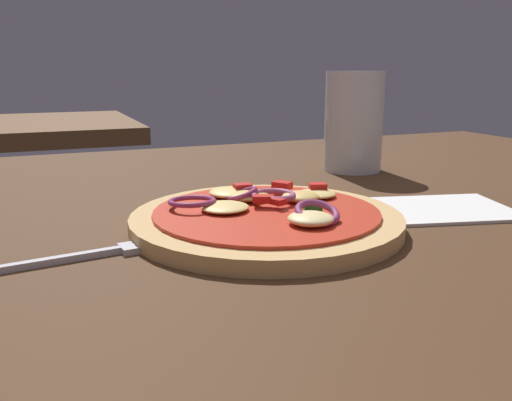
{
  "coord_description": "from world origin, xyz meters",
  "views": [
    {
      "loc": [
        -0.18,
        -0.39,
        0.18
      ],
      "look_at": [
        -0.0,
        0.04,
        0.06
      ],
      "focal_mm": 38.13,
      "sensor_mm": 36.0,
      "label": 1
    }
  ],
  "objects_px": {
    "pizza": "(265,217)",
    "beer_glass": "(353,125)",
    "fork": "(92,255)",
    "napkin": "(427,209)"
  },
  "relations": [
    {
      "from": "pizza",
      "to": "beer_glass",
      "type": "xyz_separation_m",
      "value": [
        0.21,
        0.2,
        0.05
      ]
    },
    {
      "from": "fork",
      "to": "napkin",
      "type": "distance_m",
      "value": 0.31
    },
    {
      "from": "beer_glass",
      "to": "napkin",
      "type": "bearing_deg",
      "value": -102.55
    },
    {
      "from": "beer_glass",
      "to": "fork",
      "type": "bearing_deg",
      "value": -148.15
    },
    {
      "from": "pizza",
      "to": "napkin",
      "type": "bearing_deg",
      "value": -2.79
    },
    {
      "from": "beer_glass",
      "to": "napkin",
      "type": "height_order",
      "value": "beer_glass"
    },
    {
      "from": "fork",
      "to": "beer_glass",
      "type": "relative_size",
      "value": 1.3
    },
    {
      "from": "fork",
      "to": "pizza",
      "type": "bearing_deg",
      "value": 8.62
    },
    {
      "from": "fork",
      "to": "beer_glass",
      "type": "xyz_separation_m",
      "value": [
        0.36,
        0.22,
        0.06
      ]
    },
    {
      "from": "beer_glass",
      "to": "napkin",
      "type": "xyz_separation_m",
      "value": [
        -0.05,
        -0.21,
        -0.06
      ]
    }
  ]
}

